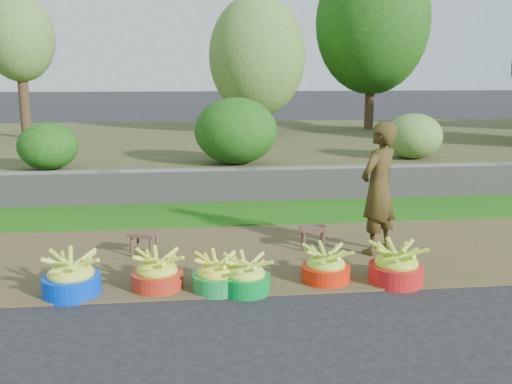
{
  "coord_description": "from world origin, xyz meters",
  "views": [
    {
      "loc": [
        -0.91,
        -5.08,
        2.1
      ],
      "look_at": [
        -0.17,
        1.3,
        0.75
      ],
      "focal_mm": 40.0,
      "sensor_mm": 36.0,
      "label": 1
    }
  ],
  "objects": [
    {
      "name": "ground_plane",
      "position": [
        0.0,
        0.0,
        0.0
      ],
      "size": [
        120.0,
        120.0,
        0.0
      ],
      "primitive_type": "plane",
      "color": "black",
      "rests_on": "ground"
    },
    {
      "name": "dirt_shoulder",
      "position": [
        0.0,
        1.25,
        0.01
      ],
      "size": [
        80.0,
        2.5,
        0.02
      ],
      "primitive_type": "cube",
      "color": "#4E4226",
      "rests_on": "ground"
    },
    {
      "name": "grass_verge",
      "position": [
        0.0,
        3.25,
        0.02
      ],
      "size": [
        80.0,
        1.5,
        0.04
      ],
      "primitive_type": "cube",
      "color": "#1D5D0F",
      "rests_on": "ground"
    },
    {
      "name": "retaining_wall",
      "position": [
        0.0,
        4.1,
        0.28
      ],
      "size": [
        80.0,
        0.35,
        0.55
      ],
      "primitive_type": "cube",
      "color": "slate",
      "rests_on": "ground"
    },
    {
      "name": "earth_bank",
      "position": [
        0.0,
        9.0,
        0.25
      ],
      "size": [
        80.0,
        10.0,
        0.5
      ],
      "primitive_type": "cube",
      "color": "#434424",
      "rests_on": "ground"
    },
    {
      "name": "vegetation",
      "position": [
        3.98,
        8.81,
        2.52
      ],
      "size": [
        34.56,
        8.51,
        4.93
      ],
      "color": "#3E2B1B",
      "rests_on": "earth_bank"
    },
    {
      "name": "basin_a",
      "position": [
        -2.07,
        0.25,
        0.18
      ],
      "size": [
        0.55,
        0.55,
        0.41
      ],
      "color": "#0034D8",
      "rests_on": "ground"
    },
    {
      "name": "basin_b",
      "position": [
        -1.26,
        0.31,
        0.17
      ],
      "size": [
        0.51,
        0.51,
        0.38
      ],
      "color": "#AE2715",
      "rests_on": "ground"
    },
    {
      "name": "basin_c",
      "position": [
        -0.68,
        0.21,
        0.16
      ],
      "size": [
        0.48,
        0.48,
        0.36
      ],
      "color": "#178938",
      "rests_on": "ground"
    },
    {
      "name": "basin_d",
      "position": [
        -0.4,
        0.14,
        0.16
      ],
      "size": [
        0.48,
        0.48,
        0.36
      ],
      "color": "#007E29",
      "rests_on": "ground"
    },
    {
      "name": "basin_e",
      "position": [
        0.43,
        0.31,
        0.17
      ],
      "size": [
        0.49,
        0.49,
        0.37
      ],
      "color": "red",
      "rests_on": "ground"
    },
    {
      "name": "basin_f",
      "position": [
        1.14,
        0.2,
        0.18
      ],
      "size": [
        0.55,
        0.55,
        0.41
      ],
      "color": "red",
      "rests_on": "ground"
    },
    {
      "name": "stool_left",
      "position": [
        -1.46,
        1.35,
        0.24
      ],
      "size": [
        0.37,
        0.33,
        0.27
      ],
      "rotation": [
        0.0,
        0.0,
        -0.35
      ],
      "color": "#513328",
      "rests_on": "dirt_shoulder"
    },
    {
      "name": "stool_right",
      "position": [
        0.53,
        1.37,
        0.23
      ],
      "size": [
        0.33,
        0.26,
        0.27
      ],
      "rotation": [
        0.0,
        0.0,
        -0.11
      ],
      "color": "#513328",
      "rests_on": "dirt_shoulder"
    },
    {
      "name": "vendor_woman",
      "position": [
        1.24,
        1.15,
        0.79
      ],
      "size": [
        0.67,
        0.64,
        1.54
      ],
      "primitive_type": "imported",
      "rotation": [
        0.0,
        0.0,
        3.82
      ],
      "color": "black",
      "rests_on": "dirt_shoulder"
    }
  ]
}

